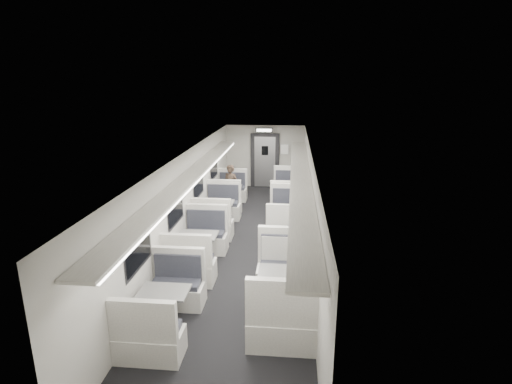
% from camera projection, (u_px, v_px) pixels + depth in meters
% --- Properties ---
extents(room, '(3.24, 12.24, 2.64)m').
position_uv_depth(room, '(247.00, 202.00, 9.70)').
color(room, black).
rests_on(room, ground).
extents(booth_left_a, '(1.00, 2.03, 1.09)m').
position_uv_depth(booth_left_a, '(229.00, 196.00, 13.15)').
color(booth_left_a, '#B3B0A8').
rests_on(booth_left_a, room).
extents(booth_left_b, '(1.06, 2.15, 1.15)m').
position_uv_depth(booth_left_b, '(218.00, 214.00, 11.30)').
color(booth_left_b, '#B3B0A8').
rests_on(booth_left_b, room).
extents(booth_left_c, '(1.05, 2.13, 1.14)m').
position_uv_depth(booth_left_c, '(198.00, 249.00, 8.97)').
color(booth_left_c, '#B3B0A8').
rests_on(booth_left_c, room).
extents(booth_left_d, '(0.99, 2.01, 1.08)m').
position_uv_depth(booth_left_d, '(165.00, 309.00, 6.68)').
color(booth_left_d, '#B3B0A8').
rests_on(booth_left_d, room).
extents(booth_right_a, '(1.13, 2.28, 1.22)m').
position_uv_depth(booth_right_a, '(290.00, 198.00, 12.83)').
color(booth_right_a, '#B3B0A8').
rests_on(booth_right_a, room).
extents(booth_right_b, '(1.08, 2.19, 1.17)m').
position_uv_depth(booth_right_b, '(288.00, 221.00, 10.76)').
color(booth_right_b, '#B3B0A8').
rests_on(booth_right_b, room).
extents(booth_right_c, '(1.01, 2.05, 1.09)m').
position_uv_depth(booth_right_c, '(287.00, 251.00, 8.94)').
color(booth_right_c, '#B3B0A8').
rests_on(booth_right_c, room).
extents(booth_right_d, '(1.16, 2.35, 1.26)m').
position_uv_depth(booth_right_d, '(285.00, 293.00, 7.07)').
color(booth_right_d, '#B3B0A8').
rests_on(booth_right_d, room).
extents(passenger, '(0.62, 0.52, 1.45)m').
position_uv_depth(passenger, '(231.00, 187.00, 12.86)').
color(passenger, black).
rests_on(passenger, room).
extents(window_a, '(0.02, 1.18, 0.84)m').
position_uv_depth(window_a, '(214.00, 166.00, 13.05)').
color(window_a, black).
rests_on(window_a, room).
extents(window_b, '(0.02, 1.18, 0.84)m').
position_uv_depth(window_b, '(199.00, 182.00, 10.94)').
color(window_b, black).
rests_on(window_b, room).
extents(window_c, '(0.02, 1.18, 0.84)m').
position_uv_depth(window_c, '(176.00, 207.00, 8.83)').
color(window_c, black).
rests_on(window_c, room).
extents(window_d, '(0.02, 1.18, 0.84)m').
position_uv_depth(window_d, '(138.00, 247.00, 6.72)').
color(window_d, black).
rests_on(window_d, room).
extents(luggage_rack_left, '(0.46, 10.40, 0.09)m').
position_uv_depth(luggage_rack_left, '(193.00, 175.00, 9.33)').
color(luggage_rack_left, '#B3B0A8').
rests_on(luggage_rack_left, room).
extents(luggage_rack_right, '(0.46, 10.40, 0.09)m').
position_uv_depth(luggage_rack_right, '(300.00, 177.00, 9.10)').
color(luggage_rack_right, '#B3B0A8').
rests_on(luggage_rack_right, room).
extents(vestibule_door, '(1.10, 0.13, 2.10)m').
position_uv_depth(vestibule_door, '(265.00, 161.00, 15.43)').
color(vestibule_door, black).
rests_on(vestibule_door, room).
extents(exit_sign, '(0.62, 0.12, 0.16)m').
position_uv_depth(exit_sign, '(264.00, 130.00, 14.62)').
color(exit_sign, black).
rests_on(exit_sign, room).
extents(wall_notice, '(0.32, 0.02, 0.40)m').
position_uv_depth(wall_notice, '(285.00, 149.00, 15.22)').
color(wall_notice, white).
rests_on(wall_notice, room).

